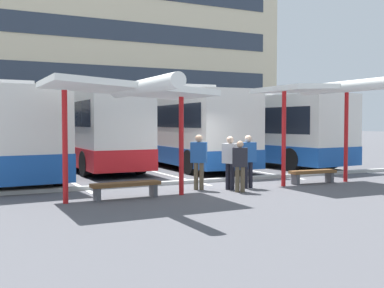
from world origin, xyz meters
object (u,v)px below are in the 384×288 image
at_px(coach_bus_0, 2,134).
at_px(coach_bus_1, 87,129).
at_px(waiting_shelter_0, 129,91).
at_px(waiting_passenger_1, 248,158).
at_px(waiting_passenger_2, 230,159).
at_px(waiting_passenger_0, 240,163).
at_px(bench_1, 313,174).
at_px(coach_bus_2, 178,129).
at_px(bench_0, 126,186).
at_px(waiting_passenger_3, 199,158).
at_px(coach_bus_3, 251,130).
at_px(waiting_shelter_1, 322,91).

height_order(coach_bus_0, coach_bus_1, coach_bus_1).
relative_size(waiting_shelter_0, waiting_passenger_1, 2.87).
xyz_separation_m(coach_bus_0, waiting_passenger_1, (6.71, -7.24, -0.65)).
xyz_separation_m(waiting_passenger_1, waiting_passenger_2, (-0.70, -0.06, -0.02)).
relative_size(waiting_passenger_0, waiting_passenger_1, 0.91).
bearing_deg(bench_1, coach_bus_0, 142.49).
bearing_deg(waiting_passenger_0, coach_bus_1, 101.89).
xyz_separation_m(coach_bus_2, waiting_passenger_1, (-1.34, -8.32, -0.78)).
distance_m(coach_bus_2, waiting_passenger_1, 8.47).
bearing_deg(waiting_shelter_0, bench_0, 90.00).
bearing_deg(waiting_passenger_3, waiting_passenger_1, -13.30).
height_order(waiting_passenger_1, waiting_passenger_2, waiting_passenger_1).
bearing_deg(coach_bus_3, waiting_passenger_1, -123.64).
height_order(coach_bus_1, waiting_shelter_0, coach_bus_1).
bearing_deg(coach_bus_0, waiting_shelter_1, -39.02).
height_order(coach_bus_0, bench_1, coach_bus_0).
height_order(coach_bus_2, bench_1, coach_bus_2).
height_order(waiting_passenger_1, waiting_passenger_3, waiting_passenger_3).
height_order(coach_bus_3, bench_1, coach_bus_3).
bearing_deg(waiting_passenger_3, waiting_passenger_2, -26.62).
relative_size(coach_bus_2, waiting_shelter_1, 2.63).
xyz_separation_m(coach_bus_2, waiting_passenger_2, (-2.05, -8.38, -0.79)).
bearing_deg(coach_bus_3, waiting_passenger_3, -132.15).
bearing_deg(coach_bus_2, waiting_passenger_3, -110.12).
height_order(coach_bus_2, waiting_shelter_0, coach_bus_2).
bearing_deg(waiting_passenger_0, coach_bus_0, 127.46).
height_order(coach_bus_1, waiting_shelter_1, coach_bus_1).
relative_size(coach_bus_2, waiting_passenger_3, 6.60).
bearing_deg(bench_0, waiting_passenger_0, -6.09).
bearing_deg(bench_0, waiting_passenger_3, 13.61).
height_order(coach_bus_0, waiting_passenger_2, coach_bus_0).
distance_m(waiting_shelter_1, waiting_passenger_2, 4.02).
relative_size(coach_bus_0, waiting_passenger_3, 6.71).
relative_size(bench_0, waiting_passenger_3, 1.14).
bearing_deg(bench_0, coach_bus_1, 82.23).
relative_size(coach_bus_1, bench_1, 6.46).
bearing_deg(waiting_shelter_0, waiting_passenger_2, 8.60).
relative_size(waiting_shelter_1, waiting_passenger_0, 2.78).
distance_m(coach_bus_1, waiting_passenger_1, 9.89).
bearing_deg(waiting_passenger_2, bench_1, 1.88).
relative_size(waiting_passenger_1, waiting_passenger_3, 0.99).
relative_size(coach_bus_2, waiting_shelter_0, 2.33).
bearing_deg(coach_bus_2, waiting_shelter_1, -81.36).
xyz_separation_m(bench_0, waiting_passenger_1, (4.13, 0.25, 0.64)).
height_order(waiting_shelter_1, waiting_passenger_1, waiting_shelter_1).
height_order(waiting_shelter_0, bench_0, waiting_shelter_0).
height_order(coach_bus_0, waiting_shelter_0, coach_bus_0).
distance_m(waiting_shelter_0, waiting_passenger_3, 3.35).
bearing_deg(coach_bus_0, coach_bus_1, 29.61).
relative_size(coach_bus_0, waiting_shelter_1, 2.67).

